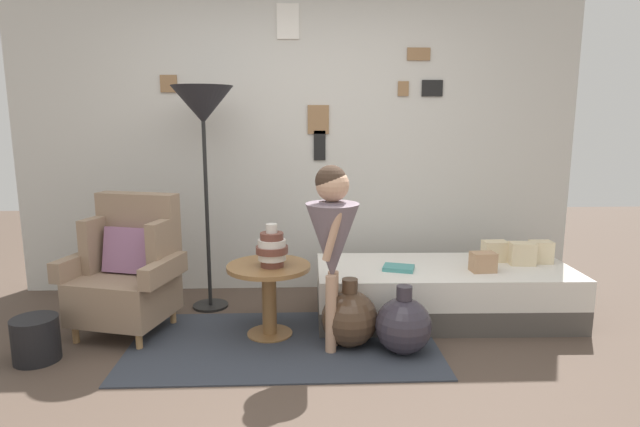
{
  "coord_description": "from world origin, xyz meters",
  "views": [
    {
      "loc": [
        0.0,
        -2.59,
        1.5
      ],
      "look_at": [
        0.15,
        0.95,
        0.85
      ],
      "focal_mm": 29.19,
      "sensor_mm": 36.0,
      "label": 1
    }
  ],
  "objects_px": {
    "armchair": "(128,270)",
    "demijohn_near": "(349,318)",
    "demijohn_far": "(403,325)",
    "vase_striped": "(271,249)",
    "floor_lamp": "(202,112)",
    "daybed": "(442,292)",
    "person_child": "(332,233)",
    "side_table": "(268,285)",
    "book_on_daybed": "(398,268)",
    "magazine_basket": "(35,339)"
  },
  "relations": [
    {
      "from": "daybed",
      "to": "floor_lamp",
      "type": "bearing_deg",
      "value": 170.98
    },
    {
      "from": "vase_striped",
      "to": "demijohn_near",
      "type": "xyz_separation_m",
      "value": [
        0.51,
        -0.15,
        -0.44
      ]
    },
    {
      "from": "side_table",
      "to": "book_on_daybed",
      "type": "relative_size",
      "value": 2.61
    },
    {
      "from": "armchair",
      "to": "magazine_basket",
      "type": "distance_m",
      "value": 0.72
    },
    {
      "from": "armchair",
      "to": "person_child",
      "type": "height_order",
      "value": "person_child"
    },
    {
      "from": "floor_lamp",
      "to": "person_child",
      "type": "distance_m",
      "value": 1.46
    },
    {
      "from": "armchair",
      "to": "person_child",
      "type": "distance_m",
      "value": 1.51
    },
    {
      "from": "person_child",
      "to": "vase_striped",
      "type": "bearing_deg",
      "value": 152.47
    },
    {
      "from": "demijohn_near",
      "to": "side_table",
      "type": "bearing_deg",
      "value": 161.01
    },
    {
      "from": "daybed",
      "to": "demijohn_far",
      "type": "relative_size",
      "value": 4.25
    },
    {
      "from": "side_table",
      "to": "person_child",
      "type": "distance_m",
      "value": 0.64
    },
    {
      "from": "magazine_basket",
      "to": "armchair",
      "type": "bearing_deg",
      "value": 47.17
    },
    {
      "from": "side_table",
      "to": "book_on_daybed",
      "type": "xyz_separation_m",
      "value": [
        0.94,
        0.22,
        0.05
      ]
    },
    {
      "from": "demijohn_near",
      "to": "magazine_basket",
      "type": "bearing_deg",
      "value": -176.04
    },
    {
      "from": "side_table",
      "to": "vase_striped",
      "type": "relative_size",
      "value": 1.96
    },
    {
      "from": "vase_striped",
      "to": "demijohn_near",
      "type": "relative_size",
      "value": 0.63
    },
    {
      "from": "book_on_daybed",
      "to": "demijohn_far",
      "type": "distance_m",
      "value": 0.57
    },
    {
      "from": "daybed",
      "to": "floor_lamp",
      "type": "distance_m",
      "value": 2.27
    },
    {
      "from": "person_child",
      "to": "magazine_basket",
      "type": "relative_size",
      "value": 4.35
    },
    {
      "from": "book_on_daybed",
      "to": "demijohn_far",
      "type": "relative_size",
      "value": 0.49
    },
    {
      "from": "vase_striped",
      "to": "book_on_daybed",
      "type": "bearing_deg",
      "value": 15.51
    },
    {
      "from": "armchair",
      "to": "vase_striped",
      "type": "xyz_separation_m",
      "value": [
        1.03,
        -0.19,
        0.2
      ]
    },
    {
      "from": "vase_striped",
      "to": "book_on_daybed",
      "type": "height_order",
      "value": "vase_striped"
    },
    {
      "from": "demijohn_far",
      "to": "book_on_daybed",
      "type": "bearing_deg",
      "value": 83.13
    },
    {
      "from": "demijohn_far",
      "to": "side_table",
      "type": "bearing_deg",
      "value": 160.74
    },
    {
      "from": "armchair",
      "to": "daybed",
      "type": "height_order",
      "value": "armchair"
    },
    {
      "from": "armchair",
      "to": "demijohn_near",
      "type": "relative_size",
      "value": 2.09
    },
    {
      "from": "daybed",
      "to": "book_on_daybed",
      "type": "height_order",
      "value": "book_on_daybed"
    },
    {
      "from": "magazine_basket",
      "to": "side_table",
      "type": "bearing_deg",
      "value": 12.65
    },
    {
      "from": "armchair",
      "to": "daybed",
      "type": "distance_m",
      "value": 2.32
    },
    {
      "from": "floor_lamp",
      "to": "daybed",
      "type": "bearing_deg",
      "value": -9.02
    },
    {
      "from": "demijohn_far",
      "to": "vase_striped",
      "type": "bearing_deg",
      "value": 162.46
    },
    {
      "from": "person_child",
      "to": "armchair",
      "type": "bearing_deg",
      "value": 164.42
    },
    {
      "from": "book_on_daybed",
      "to": "magazine_basket",
      "type": "bearing_deg",
      "value": -167.23
    },
    {
      "from": "book_on_daybed",
      "to": "side_table",
      "type": "bearing_deg",
      "value": -167.06
    },
    {
      "from": "demijohn_near",
      "to": "demijohn_far",
      "type": "distance_m",
      "value": 0.36
    },
    {
      "from": "person_child",
      "to": "magazine_basket",
      "type": "height_order",
      "value": "person_child"
    },
    {
      "from": "side_table",
      "to": "floor_lamp",
      "type": "bearing_deg",
      "value": 131.08
    },
    {
      "from": "floor_lamp",
      "to": "book_on_daybed",
      "type": "bearing_deg",
      "value": -14.23
    },
    {
      "from": "vase_striped",
      "to": "magazine_basket",
      "type": "xyz_separation_m",
      "value": [
        -1.47,
        -0.29,
        -0.5
      ]
    },
    {
      "from": "floor_lamp",
      "to": "side_table",
      "type": "bearing_deg",
      "value": -48.92
    },
    {
      "from": "demijohn_far",
      "to": "magazine_basket",
      "type": "relative_size",
      "value": 1.61
    },
    {
      "from": "vase_striped",
      "to": "floor_lamp",
      "type": "xyz_separation_m",
      "value": [
        -0.54,
        0.62,
        0.91
      ]
    },
    {
      "from": "armchair",
      "to": "demijohn_far",
      "type": "distance_m",
      "value": 1.95
    },
    {
      "from": "side_table",
      "to": "daybed",
      "type": "bearing_deg",
      "value": 12.82
    },
    {
      "from": "person_child",
      "to": "floor_lamp",
      "type": "bearing_deg",
      "value": 138.34
    },
    {
      "from": "side_table",
      "to": "demijohn_near",
      "type": "relative_size",
      "value": 1.24
    },
    {
      "from": "armchair",
      "to": "daybed",
      "type": "bearing_deg",
      "value": 3.57
    },
    {
      "from": "armchair",
      "to": "demijohn_far",
      "type": "xyz_separation_m",
      "value": [
        1.88,
        -0.46,
        -0.25
      ]
    },
    {
      "from": "person_child",
      "to": "demijohn_near",
      "type": "xyz_separation_m",
      "value": [
        0.12,
        0.06,
        -0.59
      ]
    }
  ]
}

